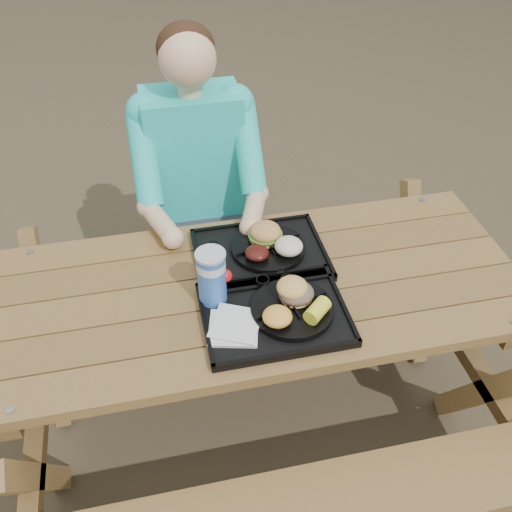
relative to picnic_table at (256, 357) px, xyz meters
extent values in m
plane|color=#999999|center=(0.00, 0.00, -0.38)|extent=(60.00, 60.00, 0.00)
cube|color=black|center=(0.03, -0.15, 0.39)|extent=(0.45, 0.35, 0.02)
cube|color=black|center=(0.05, 0.14, 0.39)|extent=(0.45, 0.35, 0.02)
cylinder|color=black|center=(0.08, -0.16, 0.41)|extent=(0.26, 0.26, 0.02)
cylinder|color=black|center=(0.08, 0.15, 0.41)|extent=(0.26, 0.26, 0.02)
cube|color=white|center=(-0.11, -0.19, 0.40)|extent=(0.18, 0.18, 0.02)
cylinder|color=#1850B6|center=(-0.15, -0.05, 0.48)|extent=(0.09, 0.09, 0.18)
cylinder|color=#331005|center=(0.02, -0.02, 0.41)|extent=(0.04, 0.04, 0.03)
cylinder|color=gold|center=(0.10, -0.03, 0.41)|extent=(0.04, 0.04, 0.03)
ellipsoid|color=#FFBA43|center=(0.02, -0.21, 0.44)|extent=(0.09, 0.09, 0.05)
cube|color=black|center=(-0.12, 0.15, 0.40)|extent=(0.06, 0.18, 0.01)
ellipsoid|color=#43120D|center=(0.02, 0.10, 0.43)|extent=(0.08, 0.08, 0.04)
ellipsoid|color=#F0E1CB|center=(0.14, 0.10, 0.44)|extent=(0.10, 0.10, 0.05)
camera|label=1|loc=(-0.29, -1.34, 1.69)|focal=40.00mm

